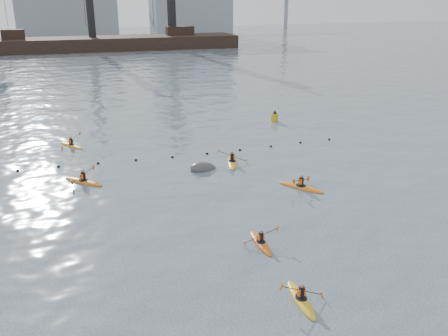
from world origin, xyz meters
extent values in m
plane|color=#3A4B55|center=(0.00, 0.00, 0.00)|extent=(400.00, 400.00, 0.00)
sphere|color=black|center=(-11.00, 22.75, 0.03)|extent=(0.24, 0.24, 0.24)
sphere|color=black|center=(-8.00, 22.72, 0.03)|extent=(0.24, 0.24, 0.24)
sphere|color=black|center=(-5.00, 22.58, 0.03)|extent=(0.24, 0.24, 0.24)
sphere|color=black|center=(-2.00, 22.41, 0.03)|extent=(0.24, 0.24, 0.24)
sphere|color=black|center=(1.00, 22.28, 0.03)|extent=(0.24, 0.24, 0.24)
sphere|color=black|center=(4.00, 22.25, 0.03)|extent=(0.24, 0.24, 0.24)
sphere|color=black|center=(7.00, 22.34, 0.03)|extent=(0.24, 0.24, 0.24)
sphere|color=black|center=(10.00, 22.50, 0.03)|extent=(0.24, 0.24, 0.24)
sphere|color=black|center=(13.00, 22.66, 0.03)|extent=(0.24, 0.24, 0.24)
sphere|color=black|center=(16.00, 22.75, 0.03)|extent=(0.24, 0.24, 0.24)
cube|color=black|center=(0.00, 110.00, 0.85)|extent=(72.00, 12.00, 4.50)
cube|color=black|center=(-18.00, 110.00, 4.20)|extent=(5.00, 3.00, 2.20)
cube|color=black|center=(22.00, 110.00, 4.20)|extent=(7.00, 3.00, 2.20)
cube|color=black|center=(0.00, 110.00, 11.60)|extent=(1.73, 1.73, 17.00)
cube|color=gray|center=(-5.00, 150.00, 7.00)|extent=(30.00, 14.00, 14.00)
cube|color=gray|center=(35.00, 150.00, 11.00)|extent=(26.00, 14.00, 22.00)
cylinder|color=gray|center=(30.00, 170.00, 10.00)|extent=(1.60, 1.60, 20.00)
cylinder|color=gray|center=(80.00, 170.00, 10.00)|extent=(1.60, 1.60, 20.00)
ellipsoid|color=#C75912|center=(2.48, 6.43, 0.04)|extent=(0.62, 2.97, 0.30)
cylinder|color=black|center=(2.48, 6.43, 0.16)|extent=(0.56, 0.56, 0.06)
cylinder|color=black|center=(2.48, 6.43, 0.42)|extent=(0.28, 0.28, 0.48)
cube|color=#F95D0D|center=(2.48, 6.43, 0.43)|extent=(0.34, 0.21, 0.31)
sphere|color=#8C6651|center=(2.48, 6.43, 0.74)|extent=(0.19, 0.19, 0.19)
cylinder|color=black|center=(2.48, 6.43, 0.51)|extent=(1.94, 0.05, 0.68)
cube|color=#D85914|center=(1.54, 6.44, 0.21)|extent=(0.14, 0.13, 0.31)
cube|color=#D85914|center=(3.43, 6.42, 0.81)|extent=(0.14, 0.13, 0.31)
ellipsoid|color=gold|center=(2.25, 1.16, 0.04)|extent=(0.85, 3.06, 0.30)
cylinder|color=black|center=(2.25, 1.16, 0.16)|extent=(0.61, 0.61, 0.06)
cylinder|color=black|center=(2.25, 1.16, 0.43)|extent=(0.28, 0.28, 0.49)
cube|color=#F95D0D|center=(2.25, 1.16, 0.44)|extent=(0.36, 0.23, 0.32)
sphere|color=#8C6651|center=(2.25, 1.16, 0.76)|extent=(0.20, 0.20, 0.20)
cylinder|color=black|center=(2.25, 1.16, 0.52)|extent=(1.95, 0.19, 0.77)
cube|color=#D85914|center=(1.29, 1.24, 0.86)|extent=(0.17, 0.14, 0.32)
cube|color=#D85914|center=(3.21, 1.08, 0.18)|extent=(0.17, 0.14, 0.32)
ellipsoid|color=#CE6C13|center=(-6.27, 18.76, 0.04)|extent=(2.94, 2.99, 0.35)
cylinder|color=black|center=(-6.27, 18.76, 0.19)|extent=(0.93, 0.93, 0.07)
cylinder|color=black|center=(-6.27, 18.76, 0.49)|extent=(0.33, 0.33, 0.57)
cube|color=#F95D0D|center=(-6.27, 18.76, 0.51)|extent=(0.45, 0.45, 0.37)
sphere|color=#8C6651|center=(-6.27, 18.76, 0.87)|extent=(0.23, 0.23, 0.23)
cylinder|color=black|center=(-6.27, 18.76, 0.60)|extent=(1.72, 1.68, 0.51)
cube|color=#D85914|center=(-7.07, 17.98, 0.38)|extent=(0.20, 0.20, 0.38)
cube|color=#D85914|center=(-5.48, 19.54, 0.82)|extent=(0.20, 0.20, 0.38)
ellipsoid|color=orange|center=(5.29, 19.41, 0.04)|extent=(1.76, 3.58, 0.35)
cylinder|color=black|center=(5.29, 19.41, 0.19)|extent=(0.83, 0.83, 0.07)
cylinder|color=black|center=(5.29, 19.41, 0.50)|extent=(0.33, 0.33, 0.57)
cube|color=#F95D0D|center=(5.29, 19.41, 0.52)|extent=(0.45, 0.35, 0.38)
sphere|color=#8C6651|center=(5.29, 19.41, 0.88)|extent=(0.23, 0.23, 0.23)
cylinder|color=black|center=(5.29, 19.41, 0.61)|extent=(2.19, 0.74, 0.91)
cube|color=#D85914|center=(4.21, 19.76, 1.01)|extent=(0.23, 0.20, 0.37)
cube|color=#D85914|center=(6.36, 19.07, 0.20)|extent=(0.23, 0.20, 0.37)
ellipsoid|color=orange|center=(8.17, 12.96, 0.04)|extent=(2.61, 3.23, 0.35)
cylinder|color=black|center=(8.17, 12.96, 0.19)|extent=(0.91, 0.91, 0.07)
cylinder|color=black|center=(8.17, 12.96, 0.49)|extent=(0.33, 0.33, 0.57)
cube|color=#F95D0D|center=(8.17, 12.96, 0.51)|extent=(0.46, 0.42, 0.37)
sphere|color=#8C6651|center=(8.17, 12.96, 0.87)|extent=(0.23, 0.23, 0.23)
cylinder|color=black|center=(8.17, 12.96, 0.60)|extent=(1.92, 1.41, 0.59)
cube|color=#D85914|center=(9.07, 13.62, 0.34)|extent=(0.20, 0.20, 0.37)
cube|color=#D85914|center=(7.28, 12.31, 0.85)|extent=(0.20, 0.20, 0.37)
ellipsoid|color=gold|center=(-6.92, 28.19, 0.04)|extent=(2.29, 2.95, 0.31)
cylinder|color=black|center=(-6.92, 28.19, 0.17)|extent=(0.82, 0.82, 0.06)
cylinder|color=black|center=(-6.92, 28.19, 0.44)|extent=(0.29, 0.29, 0.51)
cube|color=#F95D0D|center=(-6.92, 28.19, 0.46)|extent=(0.41, 0.38, 0.33)
sphere|color=#8C6651|center=(-6.92, 28.19, 0.79)|extent=(0.21, 0.21, 0.21)
cylinder|color=black|center=(-6.92, 28.19, 0.54)|extent=(1.66, 1.15, 0.91)
cube|color=#D85914|center=(-7.75, 27.62, 0.13)|extent=(0.23, 0.22, 0.33)
cube|color=#D85914|center=(-6.10, 28.75, 0.95)|extent=(0.23, 0.22, 0.33)
ellipsoid|color=#37393B|center=(2.71, 18.79, 0.00)|extent=(2.74, 1.96, 1.59)
cylinder|color=gold|center=(14.00, 30.80, 0.33)|extent=(0.77, 0.77, 0.99)
cone|color=black|center=(14.00, 30.80, 1.05)|extent=(0.49, 0.49, 0.39)
camera|label=1|loc=(-6.44, -14.58, 12.66)|focal=38.00mm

